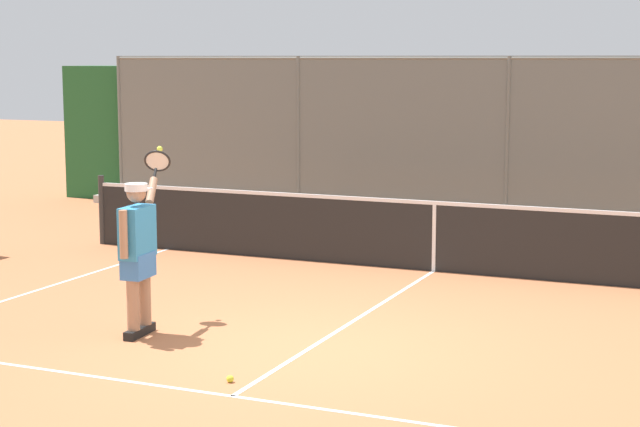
# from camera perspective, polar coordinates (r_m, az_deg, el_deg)

# --- Properties ---
(ground_plane) EXTENTS (60.00, 60.00, 0.00)m
(ground_plane) POSITION_cam_1_polar(r_m,az_deg,el_deg) (10.53, -0.60, -7.35)
(ground_plane) COLOR #B76B42
(court_line_markings) EXTENTS (8.42, 10.56, 0.01)m
(court_line_markings) POSITION_cam_1_polar(r_m,az_deg,el_deg) (8.91, -5.63, -10.35)
(court_line_markings) COLOR white
(court_line_markings) RESTS_ON ground
(fence_backdrop) EXTENTS (18.53, 1.37, 2.90)m
(fence_backdrop) POSITION_cam_1_polar(r_m,az_deg,el_deg) (18.70, 10.56, 3.63)
(fence_backdrop) COLOR slate
(fence_backdrop) RESTS_ON ground
(tennis_net) EXTENTS (10.82, 0.09, 1.07)m
(tennis_net) POSITION_cam_1_polar(r_m,az_deg,el_deg) (14.25, 6.22, -1.18)
(tennis_net) COLOR #2D2D2D
(tennis_net) RESTS_ON ground
(tennis_player) EXTENTS (0.55, 1.33, 1.89)m
(tennis_player) POSITION_cam_1_polar(r_m,az_deg,el_deg) (11.00, -9.84, -1.82)
(tennis_player) COLOR black
(tennis_player) RESTS_ON ground
(tennis_ball_near_baseline) EXTENTS (0.07, 0.07, 0.07)m
(tennis_ball_near_baseline) POSITION_cam_1_polar(r_m,az_deg,el_deg) (9.51, -4.90, -8.92)
(tennis_ball_near_baseline) COLOR #CCDB33
(tennis_ball_near_baseline) RESTS_ON ground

